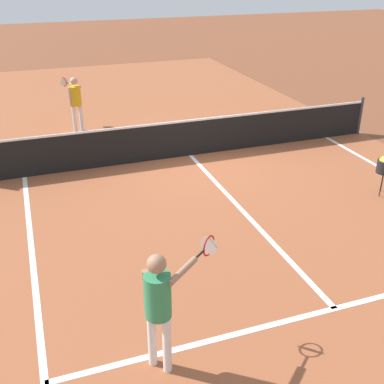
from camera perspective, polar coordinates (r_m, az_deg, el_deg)
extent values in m
plane|color=brown|center=(12.48, -0.20, 4.37)|extent=(60.00, 60.00, 0.00)
cube|color=#9E5433|center=(12.48, -0.20, 4.38)|extent=(10.62, 24.40, 0.00)
cube|color=white|center=(6.82, -17.36, -18.16)|extent=(0.10, 11.89, 0.01)
cube|color=white|center=(7.53, 16.59, -13.11)|extent=(8.22, 0.10, 0.01)
cube|color=white|center=(9.80, 6.01, -2.20)|extent=(0.10, 6.40, 0.01)
cylinder|color=#33383D|center=(14.74, 19.33, 8.56)|extent=(0.09, 0.09, 1.07)
cube|color=black|center=(12.32, -0.21, 6.34)|extent=(10.33, 0.02, 0.91)
cube|color=white|center=(12.16, -0.21, 8.47)|extent=(10.33, 0.03, 0.05)
cylinder|color=white|center=(6.20, -4.75, -16.91)|extent=(0.11, 0.11, 0.82)
cylinder|color=white|center=(6.11, -2.98, -17.66)|extent=(0.11, 0.11, 0.82)
cylinder|color=#338C59|center=(5.70, -4.09, -12.18)|extent=(0.32, 0.32, 0.58)
sphere|color=#A87A5B|center=(5.43, -4.23, -8.52)|extent=(0.23, 0.23, 0.23)
cylinder|color=#A87A5B|center=(5.77, -5.51, -11.55)|extent=(0.08, 0.08, 0.56)
cylinder|color=#A87A5B|center=(5.66, -1.11, -9.35)|extent=(0.48, 0.42, 0.08)
cylinder|color=black|center=(5.94, 0.88, -7.47)|extent=(0.19, 0.16, 0.03)
torus|color=red|center=(6.11, 2.00, -6.39)|extent=(0.23, 0.20, 0.28)
cylinder|color=silver|center=(6.11, 2.00, -6.39)|extent=(0.16, 0.19, 0.25)
cylinder|color=white|center=(14.48, -13.77, 8.38)|extent=(0.11, 0.11, 0.78)
cylinder|color=white|center=(14.58, -13.02, 8.59)|extent=(0.11, 0.11, 0.78)
cylinder|color=gold|center=(14.35, -13.67, 11.02)|extent=(0.32, 0.32, 0.55)
sphere|color=tan|center=(14.25, -13.85, 12.66)|extent=(0.22, 0.22, 0.22)
cylinder|color=tan|center=(14.27, -14.27, 10.90)|extent=(0.08, 0.08, 0.53)
cylinder|color=tan|center=(14.60, -13.73, 12.18)|extent=(0.29, 0.52, 0.08)
cylinder|color=black|center=(14.92, -14.49, 12.39)|extent=(0.11, 0.21, 0.03)
torus|color=red|center=(15.13, -14.95, 12.52)|extent=(0.13, 0.27, 0.28)
cylinder|color=silver|center=(15.13, -14.95, 12.52)|extent=(0.23, 0.10, 0.25)
cylinder|color=black|center=(10.97, 21.51, 0.69)|extent=(0.02, 0.02, 0.50)
cylinder|color=black|center=(11.24, 21.66, 1.26)|extent=(0.02, 0.02, 0.50)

